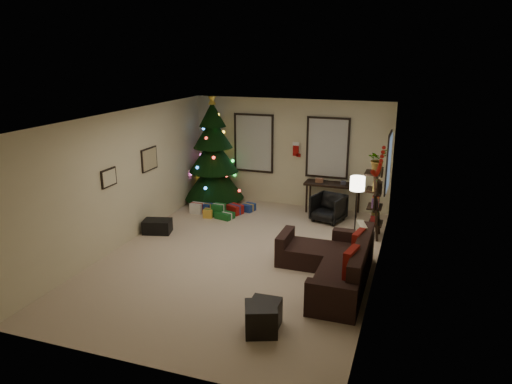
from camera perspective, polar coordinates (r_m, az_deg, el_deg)
floor at (r=9.30m, az=-1.81°, el=-7.75°), size 7.00×7.00×0.00m
ceiling at (r=8.56m, az=-1.97°, el=8.97°), size 7.00×7.00×0.00m
wall_back at (r=12.07m, az=4.07°, el=4.65°), size 5.00×0.00×5.00m
wall_front at (r=5.91m, az=-14.22°, el=-8.75°), size 5.00×0.00×5.00m
wall_left at (r=9.98m, az=-15.43°, el=1.56°), size 0.00×7.00×7.00m
wall_right at (r=8.31m, az=14.44°, el=-1.32°), size 0.00×7.00×7.00m
window_back_left at (r=12.28m, az=-0.26°, el=5.84°), size 1.05×0.06×1.50m
window_back_right at (r=11.80m, az=8.52°, el=5.22°), size 1.05×0.06×1.50m
window_right_wall at (r=10.74m, az=15.57°, el=3.41°), size 0.06×0.90×1.30m
christmas_tree at (r=12.25m, az=-5.09°, el=3.99°), size 1.53×1.53×2.85m
presents at (r=11.71m, az=-4.65°, el=-2.01°), size 1.50×1.01×0.30m
sofa at (r=8.45m, az=9.43°, el=-8.62°), size 1.67×2.45×0.82m
pillow_red_a at (r=7.70m, az=11.25°, el=-8.21°), size 0.21×0.47×0.45m
pillow_red_b at (r=8.48m, az=12.08°, el=-5.91°), size 0.19×0.43×0.41m
pillow_cream at (r=8.86m, az=12.42°, el=-5.01°), size 0.25×0.44×0.43m
ottoman_near at (r=6.93m, az=0.60°, el=-14.88°), size 0.58×0.58×0.42m
ottoman_far at (r=7.05m, az=1.04°, el=-14.35°), size 0.44×0.44×0.40m
desk at (r=11.73m, az=9.16°, el=0.62°), size 1.37×0.49×0.74m
desk_chair at (r=11.21m, az=8.62°, el=-1.89°), size 0.76×0.73×0.64m
bookshelf at (r=10.29m, az=14.07°, el=-1.12°), size 0.30×0.49×1.63m
potted_plant at (r=9.68m, az=14.28°, el=4.16°), size 0.63×0.65×0.54m
floor_lamp at (r=9.82m, az=11.96°, el=0.48°), size 0.30×0.30×1.40m
art_map at (r=10.69m, az=-12.60°, el=3.84°), size 0.04×0.60×0.50m
art_abstract at (r=9.52m, az=-17.13°, el=1.64°), size 0.04×0.45×0.35m
gallery at (r=8.18m, az=14.37°, el=0.02°), size 0.03×1.25×0.54m
garland at (r=8.05m, az=14.38°, el=3.20°), size 0.08×1.90×0.30m
stocking_left at (r=12.14m, az=3.53°, el=5.56°), size 0.20×0.05×0.36m
stocking_right at (r=11.88m, az=4.81°, el=5.12°), size 0.20×0.05×0.36m
storage_bin at (r=10.65m, az=-11.67°, el=-4.03°), size 0.67×0.53×0.29m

